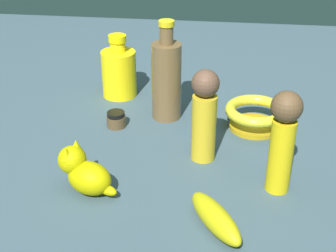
{
  "coord_description": "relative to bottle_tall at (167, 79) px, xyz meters",
  "views": [
    {
      "loc": [
        0.12,
        -0.96,
        0.59
      ],
      "look_at": [
        0.0,
        0.0,
        0.06
      ],
      "focal_mm": 53.06,
      "sensor_mm": 36.0,
      "label": 1
    }
  ],
  "objects": [
    {
      "name": "person_figure_child",
      "position": [
        0.1,
        -0.19,
        0.0
      ],
      "size": [
        0.07,
        0.07,
        0.21
      ],
      "color": "gold",
      "rests_on": "ground"
    },
    {
      "name": "bowl",
      "position": [
        0.22,
        -0.03,
        -0.07
      ],
      "size": [
        0.15,
        0.15,
        0.06
      ],
      "color": "#B58F15",
      "rests_on": "ground"
    },
    {
      "name": "bottle_short",
      "position": [
        -0.15,
        0.11,
        -0.04
      ],
      "size": [
        0.09,
        0.09,
        0.17
      ],
      "color": "yellow",
      "rests_on": "ground"
    },
    {
      "name": "cat_figurine",
      "position": [
        -0.12,
        -0.34,
        -0.06
      ],
      "size": [
        0.13,
        0.1,
        0.1
      ],
      "color": "#B4A804",
      "rests_on": "ground"
    },
    {
      "name": "ground",
      "position": [
        0.02,
        -0.16,
        -0.11
      ],
      "size": [
        2.0,
        2.0,
        0.0
      ],
      "primitive_type": "plane",
      "color": "#384C56"
    },
    {
      "name": "bottle_tall",
      "position": [
        0.0,
        0.0,
        0.0
      ],
      "size": [
        0.07,
        0.07,
        0.25
      ],
      "color": "brown",
      "rests_on": "ground"
    },
    {
      "name": "person_figure_adult",
      "position": [
        0.26,
        -0.28,
        0.01
      ],
      "size": [
        0.07,
        0.07,
        0.21
      ],
      "color": "gold",
      "rests_on": "ground"
    },
    {
      "name": "banana",
      "position": [
        0.14,
        -0.42,
        -0.08
      ],
      "size": [
        0.12,
        0.16,
        0.05
      ],
      "primitive_type": "ellipsoid",
      "rotation": [
        0.0,
        0.0,
        2.14
      ],
      "color": "#B2AA10",
      "rests_on": "ground"
    },
    {
      "name": "nail_polish_jar",
      "position": [
        -0.12,
        -0.07,
        -0.09
      ],
      "size": [
        0.05,
        0.05,
        0.04
      ],
      "color": "brown",
      "rests_on": "ground"
    }
  ]
}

